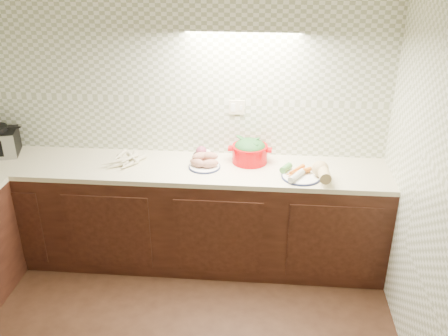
# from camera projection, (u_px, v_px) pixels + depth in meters

# --- Properties ---
(room) EXTENTS (3.60, 3.60, 2.60)m
(room) POSITION_uv_depth(u_px,v_px,m) (100.00, 162.00, 2.41)
(room) COLOR black
(room) RESTS_ON ground
(counter) EXTENTS (3.60, 3.60, 0.90)m
(counter) POSITION_uv_depth(u_px,v_px,m) (55.00, 267.00, 3.58)
(counter) COLOR black
(counter) RESTS_ON ground
(parsnip_pile) EXTENTS (0.31, 0.34, 0.07)m
(parsnip_pile) POSITION_uv_depth(u_px,v_px,m) (124.00, 160.00, 4.11)
(parsnip_pile) COLOR beige
(parsnip_pile) RESTS_ON counter
(sweet_potato_plate) EXTENTS (0.26, 0.26, 0.12)m
(sweet_potato_plate) POSITION_uv_depth(u_px,v_px,m) (204.00, 162.00, 4.03)
(sweet_potato_plate) COLOR #181E40
(sweet_potato_plate) RESTS_ON counter
(onion_bowl) EXTENTS (0.17, 0.17, 0.13)m
(onion_bowl) POSITION_uv_depth(u_px,v_px,m) (203.00, 156.00, 4.14)
(onion_bowl) COLOR black
(onion_bowl) RESTS_ON counter
(dutch_oven) EXTENTS (0.36, 0.30, 0.20)m
(dutch_oven) POSITION_uv_depth(u_px,v_px,m) (250.00, 151.00, 4.10)
(dutch_oven) COLOR #CC0004
(dutch_oven) RESTS_ON counter
(veg_plate) EXTENTS (0.39, 0.31, 0.14)m
(veg_plate) POSITION_uv_depth(u_px,v_px,m) (310.00, 172.00, 3.86)
(veg_plate) COLOR #181E40
(veg_plate) RESTS_ON counter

